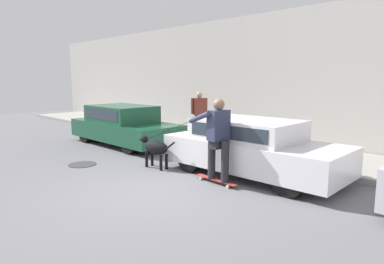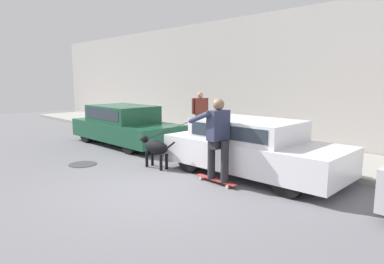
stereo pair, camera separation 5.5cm
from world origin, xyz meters
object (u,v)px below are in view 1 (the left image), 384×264
Objects in this scene: parked_car_1 at (252,148)px; skateboarder at (218,136)px; parked_car_0 at (124,126)px; dog at (155,148)px; pedestrian_with_bag at (200,112)px.

skateboarder is (-0.10, -1.02, 0.37)m from parked_car_1.
parked_car_0 is at bearing 177.77° from parked_car_1.
parked_car_1 is 2.30m from dog.
skateboarder reaches higher than dog.
pedestrian_with_bag reaches higher than parked_car_1.
skateboarder reaches higher than pedestrian_with_bag.
pedestrian_with_bag reaches higher than dog.
skateboarder is at bearing 178.06° from dog.
pedestrian_with_bag is (-3.89, 2.30, 0.37)m from parked_car_1.
parked_car_0 is 2.63m from pedestrian_with_bag.
parked_car_1 is 4.53m from pedestrian_with_bag.
parked_car_0 is at bearing -25.30° from dog.
pedestrian_with_bag is (1.21, 2.30, 0.37)m from parked_car_0.
skateboarder is at bearing -15.86° from pedestrian_with_bag.
dog is at bearing -20.68° from parked_car_0.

